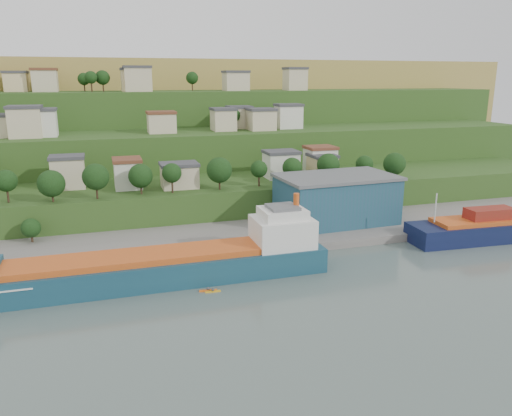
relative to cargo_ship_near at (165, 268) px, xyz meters
name	(u,v)px	position (x,y,z in m)	size (l,w,h in m)	color
ground	(211,292)	(7.86, -7.86, -2.94)	(500.00, 500.00, 0.00)	#47574F
quay	(264,239)	(27.86, 20.14, -2.94)	(220.00, 26.00, 4.00)	slate
hillside	(140,159)	(7.84, 160.83, -2.85)	(360.00, 210.76, 96.00)	#284719
cargo_ship_near	(165,268)	(0.00, 0.00, 0.00)	(71.59, 11.57, 18.41)	#14394E
warehouse	(336,198)	(49.32, 23.14, 5.50)	(31.86, 20.44, 12.80)	#1F4C5D
kayak_orange	(208,290)	(7.32, -7.46, -2.68)	(3.51, 1.08, 0.87)	orange
kayak_yellow	(213,291)	(8.09, -8.15, -2.72)	(3.03, 0.66, 0.75)	gold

